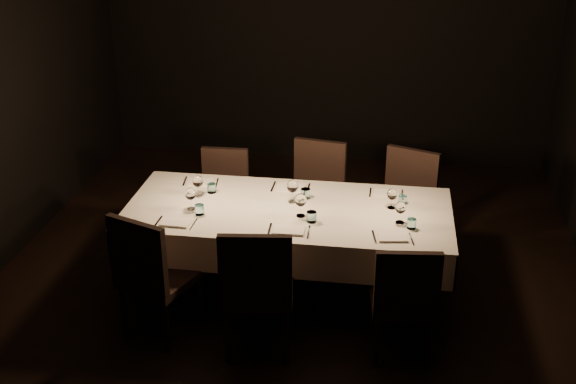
# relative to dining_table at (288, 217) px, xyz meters

# --- Properties ---
(room) EXTENTS (5.01, 6.01, 3.01)m
(room) POSITION_rel_dining_table_xyz_m (0.00, 0.00, 0.81)
(room) COLOR black
(room) RESTS_ON ground
(dining_table) EXTENTS (2.52, 1.12, 0.76)m
(dining_table) POSITION_rel_dining_table_xyz_m (0.00, 0.00, 0.00)
(dining_table) COLOR black
(dining_table) RESTS_ON ground
(chair_near_left) EXTENTS (0.62, 0.62, 1.00)m
(chair_near_left) POSITION_rel_dining_table_xyz_m (-0.88, -0.73, -0.14)
(chair_near_left) COLOR black
(chair_near_left) RESTS_ON ground
(place_setting_near_left) EXTENTS (0.32, 0.40, 0.18)m
(place_setting_near_left) POSITION_rel_dining_table_xyz_m (-0.73, -0.22, 0.14)
(place_setting_near_left) COLOR silver
(place_setting_near_left) RESTS_ON dining_table
(chair_near_center) EXTENTS (0.54, 0.54, 1.02)m
(chair_near_center) POSITION_rel_dining_table_xyz_m (-0.09, -0.83, -0.13)
(chair_near_center) COLOR black
(chair_near_center) RESTS_ON ground
(place_setting_near_center) EXTENTS (0.34, 0.41, 0.19)m
(place_setting_near_center) POSITION_rel_dining_table_xyz_m (0.12, -0.22, 0.15)
(place_setting_near_center) COLOR silver
(place_setting_near_center) RESTS_ON dining_table
(chair_near_right) EXTENTS (0.48, 0.48, 0.91)m
(chair_near_right) POSITION_rel_dining_table_xyz_m (0.91, -0.74, -0.18)
(chair_near_right) COLOR black
(chair_near_right) RESTS_ON ground
(place_setting_near_right) EXTENTS (0.32, 0.40, 0.17)m
(place_setting_near_right) POSITION_rel_dining_table_xyz_m (0.86, -0.22, 0.14)
(place_setting_near_right) COLOR silver
(place_setting_near_right) RESTS_ON dining_table
(chair_far_left) EXTENTS (0.43, 0.43, 0.88)m
(chair_far_left) POSITION_rel_dining_table_xyz_m (-0.70, 0.79, -0.20)
(chair_far_left) COLOR black
(chair_far_left) RESTS_ON ground
(place_setting_far_left) EXTENTS (0.33, 0.40, 0.18)m
(place_setting_far_left) POSITION_rel_dining_table_xyz_m (-0.74, 0.22, 0.14)
(place_setting_far_left) COLOR silver
(place_setting_far_left) RESTS_ON dining_table
(chair_far_center) EXTENTS (0.54, 0.54, 0.98)m
(chair_far_center) POSITION_rel_dining_table_xyz_m (0.13, 0.83, -0.15)
(chair_far_center) COLOR black
(chair_far_center) RESTS_ON ground
(place_setting_far_center) EXTENTS (0.34, 0.41, 0.19)m
(place_setting_far_center) POSITION_rel_dining_table_xyz_m (0.02, 0.22, 0.15)
(place_setting_far_center) COLOR silver
(place_setting_far_center) RESTS_ON dining_table
(chair_far_right) EXTENTS (0.61, 0.61, 0.98)m
(chair_far_right) POSITION_rel_dining_table_xyz_m (0.92, 0.74, -0.15)
(chair_far_right) COLOR black
(chair_far_right) RESTS_ON ground
(place_setting_far_right) EXTENTS (0.30, 0.39, 0.17)m
(place_setting_far_right) POSITION_rel_dining_table_xyz_m (0.80, 0.22, 0.14)
(place_setting_far_right) COLOR silver
(place_setting_far_right) RESTS_ON dining_table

